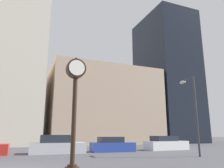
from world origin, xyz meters
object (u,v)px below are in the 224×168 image
object	(u,v)px
car_silver	(57,146)
street_lamp_right	(191,102)
street_clock	(75,92)
car_blue	(112,145)
car_white	(166,144)

from	to	relation	value
car_silver	street_lamp_right	size ratio (longest dim) A/B	0.78
street_clock	car_blue	size ratio (longest dim) A/B	1.33
street_clock	car_white	bearing A→B (deg)	38.04
street_clock	street_lamp_right	size ratio (longest dim) A/B	0.91
street_clock	car_blue	world-z (taller)	street_clock
street_clock	street_lamp_right	distance (m)	9.76
car_white	street_lamp_right	bearing A→B (deg)	-108.57
car_blue	street_lamp_right	size ratio (longest dim) A/B	0.68
car_blue	car_white	size ratio (longest dim) A/B	0.90
car_silver	street_lamp_right	distance (m)	11.16
car_silver	car_white	size ratio (longest dim) A/B	1.03
street_clock	car_silver	bearing A→B (deg)	86.23
car_blue	street_clock	bearing A→B (deg)	-118.66
car_silver	car_white	bearing A→B (deg)	3.94
car_white	car_silver	bearing A→B (deg)	179.47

